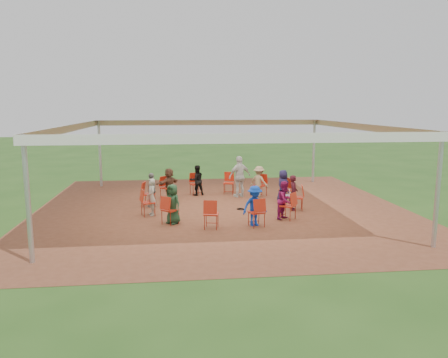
{
  "coord_description": "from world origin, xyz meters",
  "views": [
    {
      "loc": [
        -1.65,
        -15.2,
        3.61
      ],
      "look_at": [
        0.13,
        0.3,
        1.02
      ],
      "focal_mm": 35.0,
      "sensor_mm": 36.0,
      "label": 1
    }
  ],
  "objects": [
    {
      "name": "ground",
      "position": [
        0.0,
        0.0,
        0.0
      ],
      "size": [
        80.0,
        80.0,
        0.0
      ],
      "primitive_type": "plane",
      "color": "#264C17",
      "rests_on": "ground"
    },
    {
      "name": "dirt_patch",
      "position": [
        0.0,
        0.0,
        0.01
      ],
      "size": [
        13.0,
        13.0,
        0.0
      ],
      "primitive_type": "plane",
      "color": "brown",
      "rests_on": "ground"
    },
    {
      "name": "chair_1",
      "position": [
        2.55,
        0.79,
        0.45
      ],
      "size": [
        0.54,
        0.53,
        0.9
      ],
      "primitive_type": null,
      "rotation": [
        0.0,
        0.0,
        1.87
      ],
      "color": "red",
      "rests_on": "ground"
    },
    {
      "name": "person_seated_2",
      "position": [
        1.73,
        1.87,
        0.63
      ],
      "size": [
        0.86,
        0.84,
        1.24
      ],
      "primitive_type": "imported",
      "rotation": [
        0.0,
        0.0,
        2.4
      ],
      "color": "tan",
      "rests_on": "ground"
    },
    {
      "name": "chair_3",
      "position": [
        0.59,
        2.6,
        0.45
      ],
      "size": [
        0.51,
        0.52,
        0.9
      ],
      "primitive_type": null,
      "rotation": [
        0.0,
        0.0,
        2.92
      ],
      "color": "red",
      "rests_on": "ground"
    },
    {
      "name": "person_seated_6",
      "position": [
        -2.44,
        -0.76,
        0.63
      ],
      "size": [
        0.42,
        0.52,
        1.24
      ],
      "primitive_type": "imported",
      "rotation": [
        0.0,
        0.0,
        -1.27
      ],
      "color": "#A7A594",
      "rests_on": "ground"
    },
    {
      "name": "tent",
      "position": [
        0.0,
        0.0,
        2.37
      ],
      "size": [
        10.33,
        10.33,
        3.0
      ],
      "color": "#B2B2B7",
      "rests_on": "ground"
    },
    {
      "name": "person_seated_9",
      "position": [
        1.87,
        -1.73,
        0.63
      ],
      "size": [
        0.67,
        0.68,
        1.24
      ],
      "primitive_type": "imported",
      "rotation": [
        0.0,
        0.0,
        0.82
      ],
      "color": "#82114B",
      "rests_on": "ground"
    },
    {
      "name": "chair_4",
      "position": [
        -0.79,
        2.55,
        0.45
      ],
      "size": [
        0.53,
        0.54,
        0.9
      ],
      "primitive_type": null,
      "rotation": [
        0.0,
        0.0,
        -2.84
      ],
      "color": "red",
      "rests_on": "ground"
    },
    {
      "name": "person_seated_8",
      "position": [
        0.76,
        -2.44,
        0.63
      ],
      "size": [
        0.88,
        0.62,
        1.24
      ],
      "primitive_type": "imported",
      "rotation": [
        0.0,
        0.0,
        0.3
      ],
      "color": "#0E3BB6",
      "rests_on": "ground"
    },
    {
      "name": "person_seated_3",
      "position": [
        -0.76,
        2.44,
        0.63
      ],
      "size": [
        0.68,
        0.51,
        1.24
      ],
      "primitive_type": "imported",
      "rotation": [
        0.0,
        0.0,
        -2.84
      ],
      "color": "black",
      "rests_on": "ground"
    },
    {
      "name": "chair_6",
      "position": [
        -2.6,
        0.59,
        0.45
      ],
      "size": [
        0.52,
        0.51,
        0.9
      ],
      "primitive_type": null,
      "rotation": [
        0.0,
        0.0,
        -1.79
      ],
      "color": "red",
      "rests_on": "ground"
    },
    {
      "name": "chair_2",
      "position": [
        1.81,
        1.96,
        0.45
      ],
      "size": [
        0.61,
        0.61,
        0.9
      ],
      "primitive_type": null,
      "rotation": [
        0.0,
        0.0,
        2.4
      ],
      "color": "red",
      "rests_on": "ground"
    },
    {
      "name": "chair_9",
      "position": [
        -0.59,
        -2.6,
        0.45
      ],
      "size": [
        0.51,
        0.52,
        0.9
      ],
      "primitive_type": null,
      "rotation": [
        0.0,
        0.0,
        -0.22
      ],
      "color": "red",
      "rests_on": "ground"
    },
    {
      "name": "cable_coil",
      "position": [
        0.66,
        -0.27,
        0.02
      ],
      "size": [
        0.36,
        0.36,
        0.03
      ],
      "rotation": [
        0.0,
        0.0,
        0.44
      ],
      "color": "black",
      "rests_on": "ground"
    },
    {
      "name": "person_seated_0",
      "position": [
        2.49,
        -0.56,
        0.63
      ],
      "size": [
        0.39,
        0.51,
        1.24
      ],
      "primitive_type": "imported",
      "rotation": [
        0.0,
        0.0,
        1.35
      ],
      "color": "#390F19",
      "rests_on": "ground"
    },
    {
      "name": "standing_person",
      "position": [
        0.95,
        1.91,
        0.84
      ],
      "size": [
        1.09,
        0.83,
        1.66
      ],
      "primitive_type": "imported",
      "rotation": [
        0.0,
        0.0,
        3.52
      ],
      "color": "silver",
      "rests_on": "ground"
    },
    {
      "name": "person_seated_7",
      "position": [
        -1.73,
        -1.87,
        0.63
      ],
      "size": [
        0.68,
        0.66,
        1.24
      ],
      "primitive_type": "imported",
      "rotation": [
        0.0,
        0.0,
        -0.75
      ],
      "color": "#214529",
      "rests_on": "ground"
    },
    {
      "name": "chair_8",
      "position": [
        -1.81,
        -1.96,
        0.45
      ],
      "size": [
        0.61,
        0.61,
        0.9
      ],
      "primitive_type": null,
      "rotation": [
        0.0,
        0.0,
        -0.75
      ],
      "color": "red",
      "rests_on": "ground"
    },
    {
      "name": "chair_5",
      "position": [
        -1.96,
        1.81,
        0.45
      ],
      "size": [
        0.61,
        0.61,
        0.9
      ],
      "primitive_type": null,
      "rotation": [
        0.0,
        0.0,
        -2.32
      ],
      "color": "red",
      "rests_on": "ground"
    },
    {
      "name": "chair_7",
      "position": [
        -2.55,
        -0.79,
        0.45
      ],
      "size": [
        0.54,
        0.53,
        0.9
      ],
      "primitive_type": null,
      "rotation": [
        0.0,
        0.0,
        -1.27
      ],
      "color": "red",
      "rests_on": "ground"
    },
    {
      "name": "person_seated_4",
      "position": [
        -1.87,
        1.73,
        0.63
      ],
      "size": [
        1.1,
        1.14,
        1.24
      ],
      "primitive_type": "imported",
      "rotation": [
        0.0,
        0.0,
        -2.32
      ],
      "color": "brown",
      "rests_on": "ground"
    },
    {
      "name": "person_seated_1",
      "position": [
        2.44,
        0.76,
        0.63
      ],
      "size": [
        0.5,
        0.68,
        1.24
      ],
      "primitive_type": "imported",
      "rotation": [
        0.0,
        0.0,
        1.87
      ],
      "color": "#201B42",
      "rests_on": "ground"
    },
    {
      "name": "laptop",
      "position": [
        2.33,
        -0.53,
        0.59
      ],
      "size": [
        0.31,
        0.35,
        0.21
      ],
      "rotation": [
        0.0,
        0.0,
        1.35
      ],
      "color": "#B7B7BC",
      "rests_on": "ground"
    },
    {
      "name": "person_seated_5",
      "position": [
        -2.49,
        0.56,
        0.63
      ],
      "size": [
        0.52,
        0.79,
        1.24
      ],
      "primitive_type": "imported",
      "rotation": [
        0.0,
        0.0,
        -1.79
      ],
      "color": "slate",
      "rests_on": "ground"
    },
    {
      "name": "chair_0",
      "position": [
        2.6,
        -0.59,
        0.45
      ],
      "size": [
        0.52,
        0.51,
        0.9
      ],
      "primitive_type": null,
      "rotation": [
        0.0,
        0.0,
        1.35
      ],
      "color": "red",
      "rests_on": "ground"
    },
    {
      "name": "chair_11",
      "position": [
        1.96,
        -1.81,
        0.45
      ],
      "size": [
        0.61,
        0.61,
        0.9
      ],
      "primitive_type": null,
      "rotation": [
        0.0,
        0.0,
        0.82
      ],
      "color": "red",
      "rests_on": "ground"
    },
    {
      "name": "chair_10",
      "position": [
        0.79,
        -2.55,
        0.45
      ],
      "size": [
        0.53,
        0.54,
        0.9
      ],
      "primitive_type": null,
      "rotation": [
        0.0,
        0.0,
        0.3
      ],
      "color": "red",
      "rests_on": "ground"
    }
  ]
}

